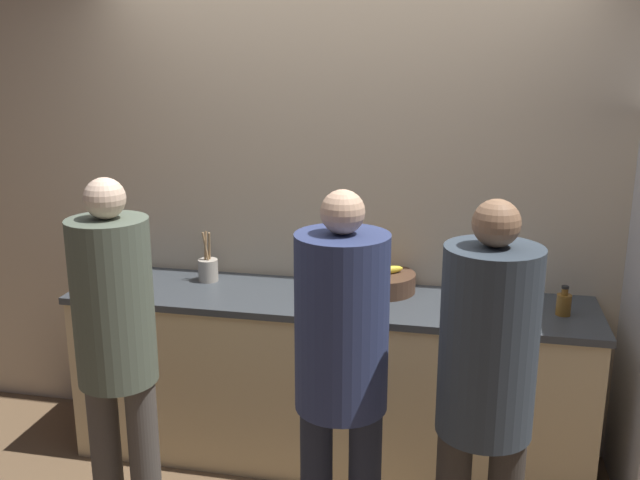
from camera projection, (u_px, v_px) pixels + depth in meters
wall_back at (340, 208)px, 3.80m from camera, size 5.20×0.06×2.60m
counter at (328, 377)px, 3.74m from camera, size 2.66×0.63×0.91m
person_left at (116, 341)px, 2.92m from camera, size 0.33×0.33×1.64m
person_center at (341, 359)px, 2.71m from camera, size 0.36×0.36×1.64m
person_right at (486, 383)px, 2.53m from camera, size 0.34×0.34×1.64m
fruit_bowl at (381, 282)px, 3.69m from camera, size 0.36×0.36×0.14m
utensil_crock at (208, 269)px, 3.84m from camera, size 0.11×0.11×0.27m
bottle_clear at (125, 268)px, 3.85m from camera, size 0.07×0.07×0.17m
bottle_amber at (564, 304)px, 3.35m from camera, size 0.07×0.07×0.14m
cup_white at (329, 280)px, 3.73m from camera, size 0.10×0.10×0.09m
cup_blue at (506, 289)px, 3.57m from camera, size 0.09×0.09×0.10m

